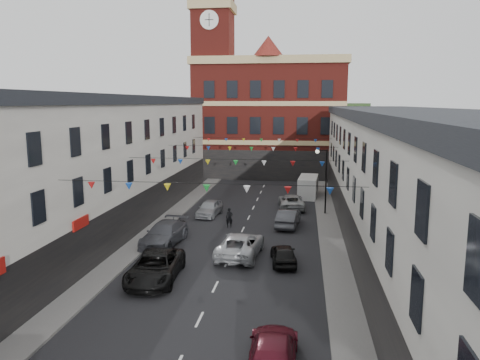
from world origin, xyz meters
The scene contains 19 objects.
ground centered at (0.00, 0.00, 0.00)m, with size 160.00×160.00×0.00m, color black.
pavement_left centered at (-6.90, 2.00, 0.07)m, with size 1.80×64.00×0.15m, color #605E5B.
pavement_right centered at (6.90, 2.00, 0.07)m, with size 1.80×64.00×0.15m, color #605E5B.
terrace_left centered at (-11.78, 1.00, 5.35)m, with size 8.40×56.00×10.70m.
terrace_right centered at (11.78, 1.00, 4.85)m, with size 8.40×56.00×9.70m.
civic_building centered at (0.00, 37.95, 8.14)m, with size 20.60×13.30×18.50m.
clock_tower centered at (-7.50, 35.00, 14.93)m, with size 5.60×5.60×30.00m.
distant_hill centered at (-4.00, 62.00, 5.00)m, with size 40.00×14.00×10.00m, color #2A4822.
street_lamp centered at (6.55, 14.00, 3.90)m, with size 1.10×0.36×6.00m.
car_left_c centered at (-3.60, -3.46, 0.79)m, with size 2.62×5.68×1.58m, color black.
car_left_d centered at (-5.10, 3.29, 0.79)m, with size 2.22×5.46×1.58m, color #474950.
car_left_e centered at (-3.60, 12.21, 0.71)m, with size 1.69×4.20×1.43m, color gray.
car_right_c centered at (3.71, -11.56, 0.68)m, with size 1.91×4.70×1.37m, color #56111E.
car_right_d centered at (3.60, 0.29, 0.64)m, with size 1.52×3.78×1.29m, color black.
car_right_e centered at (3.60, 9.40, 0.73)m, with size 1.55×4.46×1.47m, color #424349.
car_right_f centered at (3.67, 16.12, 0.70)m, with size 2.32×5.04×1.40m, color #9C9FA1.
moving_car centered at (0.67, 1.46, 0.78)m, with size 2.58×5.59×1.55m, color #B7BABF.
white_van centered at (5.31, 22.17, 1.10)m, with size 1.92×4.99×2.21m, color silver.
pedestrian centered at (-1.19, 8.55, 0.81)m, with size 0.59×0.39×1.62m, color black.
Camera 1 is at (4.69, -28.27, 10.15)m, focal length 35.00 mm.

